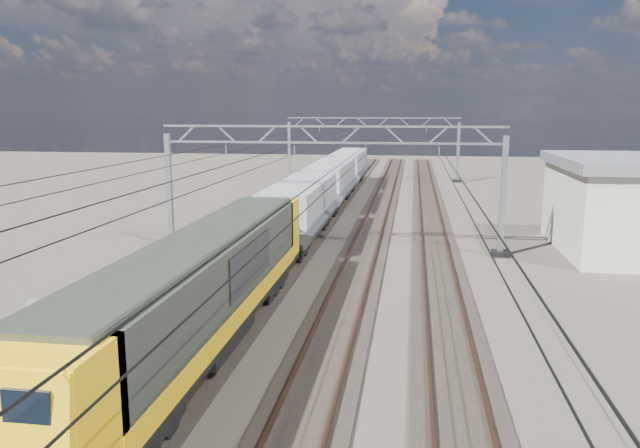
# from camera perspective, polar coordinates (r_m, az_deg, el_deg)

# --- Properties ---
(ground) EXTENTS (160.00, 160.00, 0.00)m
(ground) POSITION_cam_1_polar(r_m,az_deg,el_deg) (31.97, -0.09, -4.00)
(ground) COLOR black
(ground) RESTS_ON ground
(track_outer_west) EXTENTS (2.60, 140.00, 0.30)m
(track_outer_west) POSITION_cam_1_polar(r_m,az_deg,el_deg) (33.36, -10.35, -3.44)
(track_outer_west) COLOR black
(track_outer_west) RESTS_ON ground
(track_loco) EXTENTS (2.60, 140.00, 0.30)m
(track_loco) POSITION_cam_1_polar(r_m,az_deg,el_deg) (32.31, -3.60, -3.74)
(track_loco) COLOR black
(track_loco) RESTS_ON ground
(track_inner_east) EXTENTS (2.60, 140.00, 0.30)m
(track_inner_east) POSITION_cam_1_polar(r_m,az_deg,el_deg) (31.73, 3.50, -4.00)
(track_inner_east) COLOR black
(track_inner_east) RESTS_ON ground
(track_outer_east) EXTENTS (2.60, 140.00, 0.30)m
(track_outer_east) POSITION_cam_1_polar(r_m,az_deg,el_deg) (31.65, 10.75, -4.21)
(track_outer_east) COLOR black
(track_outer_east) RESTS_ON ground
(catenary_gantry_mid) EXTENTS (19.90, 0.90, 7.11)m
(catenary_gantry_mid) POSITION_cam_1_polar(r_m,az_deg,el_deg) (35.16, 0.89, 3.79)
(catenary_gantry_mid) COLOR #979EA5
(catenary_gantry_mid) RESTS_ON ground
(catenary_gantry_far) EXTENTS (19.90, 0.90, 7.11)m
(catenary_gantry_far) POSITION_cam_1_polar(r_m,az_deg,el_deg) (70.89, 4.79, 7.10)
(catenary_gantry_far) COLOR #979EA5
(catenary_gantry_far) RESTS_ON ground
(overhead_wires) EXTENTS (12.03, 140.00, 0.53)m
(overhead_wires) POSITION_cam_1_polar(r_m,az_deg,el_deg) (38.96, 1.69, 7.16)
(overhead_wires) COLOR black
(overhead_wires) RESTS_ON ground
(locomotive) EXTENTS (2.76, 21.10, 3.62)m
(locomotive) POSITION_cam_1_polar(r_m,az_deg,el_deg) (20.64, -10.62, -5.61)
(locomotive) COLOR black
(locomotive) RESTS_ON ground
(hopper_wagon_lead) EXTENTS (3.38, 13.00, 3.25)m
(hopper_wagon_lead) POSITION_cam_1_polar(r_m,az_deg,el_deg) (37.45, -1.79, 1.61)
(hopper_wagon_lead) COLOR black
(hopper_wagon_lead) RESTS_ON ground
(hopper_wagon_mid) EXTENTS (3.38, 13.00, 3.25)m
(hopper_wagon_mid) POSITION_cam_1_polar(r_m,az_deg,el_deg) (51.36, 1.04, 4.01)
(hopper_wagon_mid) COLOR black
(hopper_wagon_mid) RESTS_ON ground
(hopper_wagon_third) EXTENTS (3.38, 13.00, 3.25)m
(hopper_wagon_third) POSITION_cam_1_polar(r_m,az_deg,el_deg) (65.40, 2.67, 5.38)
(hopper_wagon_third) COLOR black
(hopper_wagon_third) RESTS_ON ground
(trackside_cabinet) EXTENTS (0.42, 0.32, 1.20)m
(trackside_cabinet) POSITION_cam_1_polar(r_m,az_deg,el_deg) (24.97, -24.68, -6.97)
(trackside_cabinet) COLOR #979EA5
(trackside_cabinet) RESTS_ON ground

